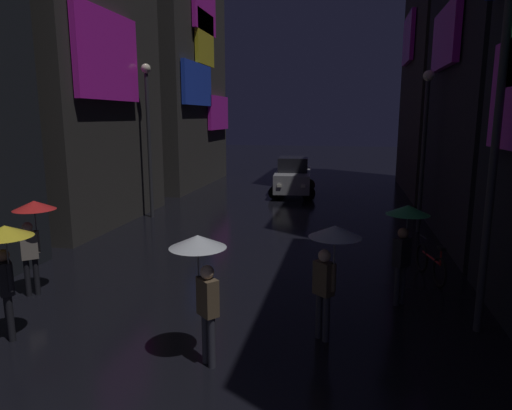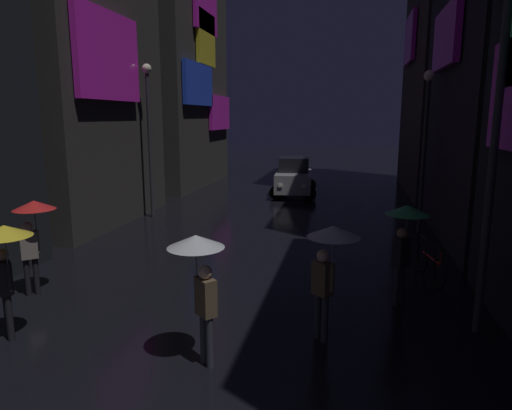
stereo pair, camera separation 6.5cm
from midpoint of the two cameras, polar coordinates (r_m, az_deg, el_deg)
name	(u,v)px [view 1 (the left image)]	position (r m, az deg, el deg)	size (l,w,h in m)	color
building_left_far	(171,69)	(27.31, -10.64, 16.41)	(4.25, 8.78, 13.15)	#33302D
pedestrian_foreground_left_yellow	(5,251)	(8.93, -29.02, -5.01)	(0.90, 0.90, 2.12)	black
pedestrian_foreground_right_clear	(201,264)	(7.20, -7.15, -7.31)	(0.90, 0.90, 2.12)	#2D2D38
pedestrian_far_right_red	(33,221)	(11.11, -26.28, -1.85)	(0.90, 0.90, 2.12)	black
pedestrian_near_crossing_clear	(331,251)	(7.91, 9.15, -5.67)	(0.90, 0.90, 2.12)	#2D2D38
pedestrian_midstreet_centre_green	(406,227)	(9.96, 18.05, -2.61)	(0.90, 0.90, 2.12)	#2D2D38
bicycle_parked_at_storefront	(431,264)	(12.01, 20.84, -6.85)	(0.45, 1.79, 0.96)	black
car_distant	(293,177)	(23.18, 4.58, 3.54)	(2.47, 4.25, 1.92)	#99999E
streetlamp_right_near	(498,118)	(8.89, 27.81, 9.57)	(0.36, 0.36, 6.34)	#2D2D33
streetlamp_left_far	(148,124)	(18.14, -13.42, 9.80)	(0.36, 0.36, 5.86)	#2D2D33
streetlamp_right_far	(425,133)	(16.34, 20.23, 8.47)	(0.36, 0.36, 5.41)	#2D2D33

